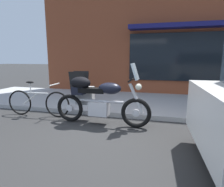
% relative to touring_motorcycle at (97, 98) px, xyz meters
% --- Properties ---
extents(ground_plane, '(80.00, 80.00, 0.00)m').
position_rel_touring_motorcycle_xyz_m(ground_plane, '(0.38, -0.71, -0.61)').
color(ground_plane, '#2A2A2A').
extents(touring_motorcycle, '(2.26, 0.69, 1.41)m').
position_rel_touring_motorcycle_xyz_m(touring_motorcycle, '(0.00, 0.00, 0.00)').
color(touring_motorcycle, black).
rests_on(touring_motorcycle, ground_plane).
extents(parked_bicycle, '(1.76, 0.48, 0.93)m').
position_rel_touring_motorcycle_xyz_m(parked_bicycle, '(-1.69, 0.16, -0.24)').
color(parked_bicycle, black).
rests_on(parked_bicycle, ground_plane).
extents(sandwich_board_sign, '(0.55, 0.42, 0.95)m').
position_rel_touring_motorcycle_xyz_m(sandwich_board_sign, '(-1.25, 1.81, -0.01)').
color(sandwich_board_sign, black).
rests_on(sandwich_board_sign, sidewalk_curb).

